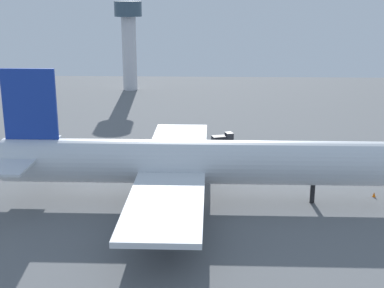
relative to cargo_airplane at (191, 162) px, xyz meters
name	(u,v)px	position (x,y,z in m)	size (l,w,h in m)	color
ground_plane	(192,201)	(0.14, 0.00, -6.07)	(246.39, 246.39, 0.00)	slate
cargo_airplane	(191,162)	(0.00, 0.00, 0.00)	(61.60, 50.55, 19.72)	silver
baggage_tug	(223,138)	(5.47, 32.59, -5.04)	(4.70, 3.34, 2.05)	#333338
fuel_truck	(35,141)	(-32.69, 27.99, -4.93)	(4.81, 4.99, 2.18)	silver
safety_cone_nose	(374,195)	(27.86, 2.70, -5.70)	(0.52, 0.52, 0.74)	orange
control_tower	(129,35)	(-23.16, 94.76, 11.20)	(8.52, 8.52, 27.57)	silver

